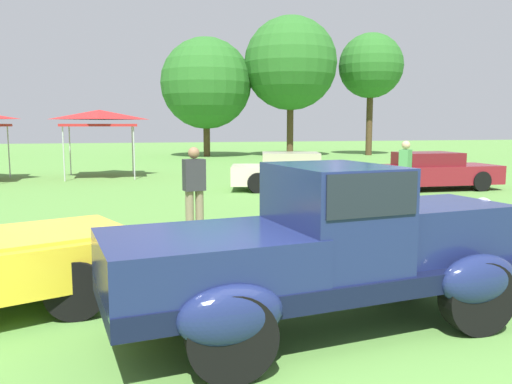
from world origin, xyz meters
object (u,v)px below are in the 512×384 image
Objects in this scene: spectator_near_truck at (405,170)px; show_car_burgundy at (431,171)px; feature_pickup_truck at (325,246)px; canopy_tent_center_field at (99,117)px; show_car_cream at (295,172)px; spectator_far_side at (194,188)px.

show_car_burgundy is at bearing 46.66° from spectator_near_truck.
feature_pickup_truck is 12.84m from show_car_burgundy.
canopy_tent_center_field reaches higher than spectator_near_truck.
show_car_burgundy is (7.82, 10.18, -0.27)m from feature_pickup_truck.
feature_pickup_truck is at bearing -107.11° from show_car_cream.
feature_pickup_truck is at bearing -82.35° from spectator_far_side.
show_car_burgundy is at bearing 52.48° from feature_pickup_truck.
show_car_cream is at bearing 56.34° from spectator_far_side.
show_car_cream is at bearing -43.82° from canopy_tent_center_field.
canopy_tent_center_field reaches higher than show_car_cream.
canopy_tent_center_field is at bearing 99.30° from feature_pickup_truck.
show_car_burgundy is 12.82m from canopy_tent_center_field.
spectator_far_side is (-8.49, -5.20, 0.31)m from show_car_burgundy.
canopy_tent_center_field is at bearing 136.18° from show_car_cream.
feature_pickup_truck reaches higher than spectator_near_truck.
canopy_tent_center_field is at bearing 130.03° from spectator_near_truck.
show_car_cream is 8.83m from canopy_tent_center_field.
spectator_near_truck is (1.85, -3.64, 0.31)m from show_car_cream.
spectator_far_side is (-5.95, -2.51, 0.00)m from spectator_near_truck.
show_car_cream is 2.62× the size of spectator_near_truck.
show_car_burgundy is at bearing 31.49° from spectator_far_side.
canopy_tent_center_field is at bearing 146.85° from show_car_burgundy.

